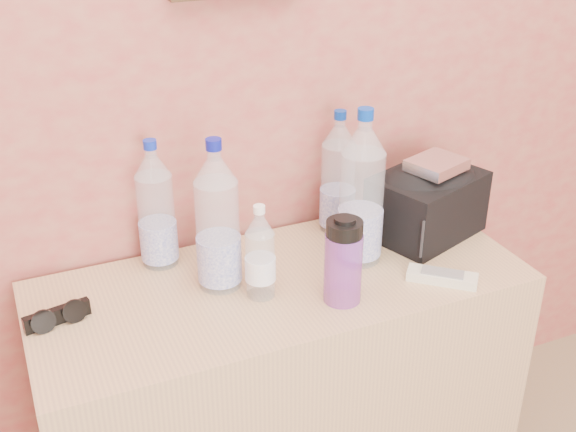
% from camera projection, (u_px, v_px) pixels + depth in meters
% --- Properties ---
extents(dresser, '(1.11, 0.46, 0.69)m').
position_uv_depth(dresser, '(282.00, 399.00, 1.78)').
color(dresser, '#9C8050').
rests_on(dresser, ground).
extents(pet_large_a, '(0.09, 0.09, 0.34)m').
position_uv_depth(pet_large_a, '(218.00, 224.00, 1.53)').
color(pet_large_a, white).
rests_on(pet_large_a, dresser).
extents(pet_large_b, '(0.08, 0.08, 0.30)m').
position_uv_depth(pet_large_b, '(156.00, 211.00, 1.62)').
color(pet_large_b, '#CEE7F5').
rests_on(pet_large_b, dresser).
extents(pet_large_c, '(0.08, 0.08, 0.31)m').
position_uv_depth(pet_large_c, '(338.00, 178.00, 1.78)').
color(pet_large_c, silver).
rests_on(pet_large_c, dresser).
extents(pet_large_d, '(0.10, 0.10, 0.37)m').
position_uv_depth(pet_large_d, '(361.00, 196.00, 1.63)').
color(pet_large_d, silver).
rests_on(pet_large_d, dresser).
extents(pet_small, '(0.06, 0.06, 0.22)m').
position_uv_depth(pet_small, '(260.00, 257.00, 1.52)').
color(pet_small, white).
rests_on(pet_small, dresser).
extents(nalgene_bottle, '(0.08, 0.08, 0.20)m').
position_uv_depth(nalgene_bottle, '(343.00, 260.00, 1.50)').
color(nalgene_bottle, purple).
rests_on(nalgene_bottle, dresser).
extents(sunglasses, '(0.14, 0.08, 0.03)m').
position_uv_depth(sunglasses, '(57.00, 316.00, 1.46)').
color(sunglasses, black).
rests_on(sunglasses, dresser).
extents(ac_remote, '(0.15, 0.14, 0.02)m').
position_uv_depth(ac_remote, '(442.00, 277.00, 1.61)').
color(ac_remote, beige).
rests_on(ac_remote, dresser).
extents(toiletry_bag, '(0.31, 0.27, 0.18)m').
position_uv_depth(toiletry_bag, '(427.00, 201.00, 1.77)').
color(toiletry_bag, black).
rests_on(toiletry_bag, dresser).
extents(foil_packet, '(0.15, 0.14, 0.03)m').
position_uv_depth(foil_packet, '(437.00, 165.00, 1.72)').
color(foil_packet, silver).
rests_on(foil_packet, toiletry_bag).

